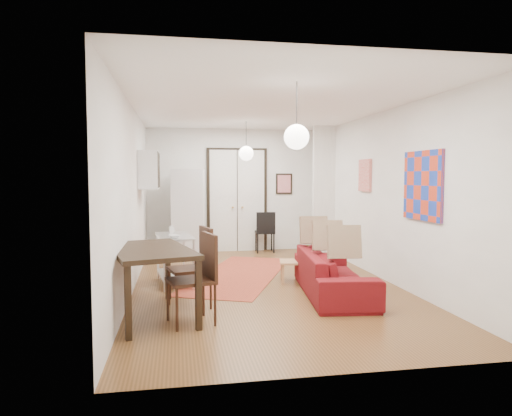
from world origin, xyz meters
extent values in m
plane|color=brown|center=(0.00, 0.00, 0.00)|extent=(7.00, 7.00, 0.00)
cube|color=white|center=(0.00, 0.00, 2.90)|extent=(4.20, 7.00, 0.02)
cube|color=silver|center=(0.00, 3.50, 1.45)|extent=(4.20, 0.02, 2.90)
cube|color=silver|center=(0.00, -3.50, 1.45)|extent=(4.20, 0.02, 2.90)
cube|color=silver|center=(-2.10, 0.00, 1.45)|extent=(0.02, 7.00, 2.90)
cube|color=silver|center=(2.10, 0.00, 1.45)|extent=(0.02, 7.00, 2.90)
cube|color=silver|center=(0.00, 3.46, 1.20)|extent=(1.44, 0.06, 2.50)
cube|color=silver|center=(1.85, 2.55, 1.45)|extent=(0.50, 0.10, 2.90)
cube|color=white|center=(-1.92, 1.50, 1.90)|extent=(0.35, 1.00, 0.70)
cube|color=red|center=(2.08, -1.25, 1.65)|extent=(0.05, 1.00, 1.00)
cube|color=beige|center=(2.08, 0.80, 1.80)|extent=(0.05, 0.50, 0.60)
cube|color=red|center=(1.15, 3.47, 1.60)|extent=(0.40, 0.03, 0.50)
cube|color=brown|center=(-2.07, 2.00, 1.95)|extent=(0.03, 0.44, 0.54)
sphere|color=white|center=(0.00, 2.00, 2.25)|extent=(0.30, 0.30, 0.30)
cylinder|color=black|center=(0.00, 2.00, 2.65)|extent=(0.01, 0.01, 0.50)
sphere|color=white|center=(0.00, -2.00, 2.25)|extent=(0.30, 0.30, 0.30)
cylinder|color=black|center=(0.00, -2.00, 2.65)|extent=(0.01, 0.01, 0.50)
cube|color=#AC432B|center=(-0.30, 0.80, 0.00)|extent=(2.55, 3.71, 0.01)
imported|color=maroon|center=(0.90, -0.81, 0.32)|extent=(2.30, 1.12, 0.65)
cube|color=tan|center=(0.69, 0.11, 0.33)|extent=(0.85, 0.57, 0.03)
cube|color=tan|center=(0.34, -0.07, 0.16)|extent=(0.05, 0.05, 0.31)
cube|color=tan|center=(1.04, -0.07, 0.16)|extent=(0.05, 0.05, 0.31)
cube|color=tan|center=(0.34, 0.28, 0.16)|extent=(0.05, 0.05, 0.31)
cube|color=tan|center=(1.04, 0.28, 0.16)|extent=(0.05, 0.05, 0.31)
imported|color=#2B5B29|center=(0.79, 0.11, 0.52)|extent=(0.35, 0.32, 0.34)
cube|color=silver|center=(-1.46, 0.28, 0.79)|extent=(0.67, 1.12, 0.04)
cube|color=silver|center=(-1.46, 0.28, 0.16)|extent=(0.63, 1.08, 0.03)
cylinder|color=silver|center=(-1.68, -0.21, 0.40)|extent=(0.04, 0.04, 0.79)
cylinder|color=silver|center=(-1.23, -0.21, 0.40)|extent=(0.04, 0.04, 0.79)
cylinder|color=silver|center=(-1.68, 0.77, 0.40)|extent=(0.04, 0.04, 0.79)
cylinder|color=silver|center=(-1.23, 0.77, 0.40)|extent=(0.04, 0.04, 0.79)
imported|color=silver|center=(-1.46, -0.02, 0.84)|extent=(0.23, 0.23, 0.05)
imported|color=teal|center=(-1.51, 0.53, 0.90)|extent=(0.09, 0.09, 0.17)
cube|color=silver|center=(-1.16, 2.80, 0.97)|extent=(0.77, 0.77, 1.94)
cube|color=black|center=(-1.75, -1.47, 0.85)|extent=(1.28, 1.77, 0.06)
cube|color=black|center=(-2.15, -2.21, 0.41)|extent=(0.08, 0.08, 0.82)
cube|color=black|center=(-1.35, -2.21, 0.41)|extent=(0.08, 0.08, 0.82)
cube|color=black|center=(-2.15, -0.73, 0.41)|extent=(0.08, 0.08, 0.82)
cube|color=black|center=(-1.35, -0.73, 0.41)|extent=(0.08, 0.08, 0.82)
cube|color=#331810|center=(-1.26, -1.12, 0.52)|extent=(0.63, 0.62, 0.04)
cube|color=#331810|center=(-1.26, -0.88, 0.81)|extent=(0.17, 0.49, 0.55)
cylinder|color=#331810|center=(-1.48, -1.35, 0.26)|extent=(0.03, 0.03, 0.52)
cylinder|color=#331810|center=(-1.04, -1.35, 0.26)|extent=(0.03, 0.03, 0.52)
cylinder|color=#331810|center=(-1.48, -0.89, 0.26)|extent=(0.03, 0.03, 0.52)
cylinder|color=#331810|center=(-1.04, -0.89, 0.26)|extent=(0.03, 0.03, 0.52)
cube|color=#331810|center=(-1.26, -1.82, 0.52)|extent=(0.63, 0.62, 0.04)
cube|color=#331810|center=(-1.26, -1.58, 0.81)|extent=(0.17, 0.49, 0.55)
cylinder|color=#331810|center=(-1.48, -2.05, 0.26)|extent=(0.03, 0.03, 0.52)
cylinder|color=#331810|center=(-1.04, -2.05, 0.26)|extent=(0.03, 0.03, 0.52)
cylinder|color=#331810|center=(-1.48, -1.59, 0.26)|extent=(0.03, 0.03, 0.52)
cylinder|color=#331810|center=(-1.04, -1.59, 0.26)|extent=(0.03, 0.03, 0.52)
cube|color=black|center=(0.61, 3.15, 0.47)|extent=(0.47, 0.47, 0.04)
cube|color=black|center=(0.61, 3.35, 0.72)|extent=(0.44, 0.07, 0.47)
cylinder|color=black|center=(0.43, 2.96, 0.23)|extent=(0.03, 0.03, 0.47)
cylinder|color=black|center=(0.80, 2.96, 0.23)|extent=(0.03, 0.03, 0.47)
cylinder|color=black|center=(0.43, 3.34, 0.23)|extent=(0.03, 0.03, 0.47)
cylinder|color=black|center=(0.80, 3.34, 0.23)|extent=(0.03, 0.03, 0.47)
camera|label=1|loc=(-1.41, -7.30, 1.78)|focal=32.00mm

